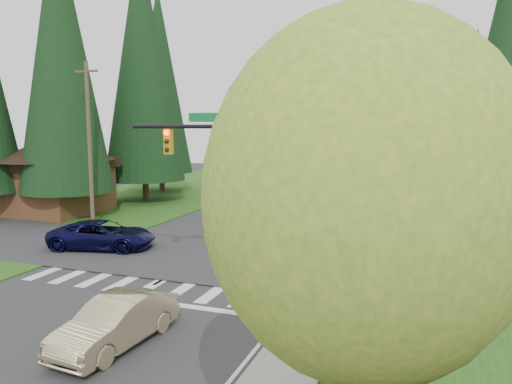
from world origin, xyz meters
The scene contains 32 objects.
ground centered at (0.00, 0.00, 0.00)m, with size 120.00×120.00×0.00m, color #28282B.
grass_east centered at (13.00, 20.00, 0.03)m, with size 14.00×110.00×0.06m, color #234412.
grass_west centered at (-13.00, 20.00, 0.03)m, with size 14.00×110.00×0.06m, color #234412.
cross_street centered at (0.00, 8.00, 0.00)m, with size 120.00×8.00×0.10m, color #28282B.
sidewalk_east centered at (6.90, 22.00, 0.07)m, with size 1.80×80.00×0.13m, color gray.
curb_east centered at (6.05, 22.00, 0.07)m, with size 0.20×80.00×0.13m, color gray.
stone_wall_north centered at (8.60, 30.00, 0.35)m, with size 0.70×40.00×0.70m, color #4C4438.
traffic_signal centered at (4.37, 4.50, 4.98)m, with size 8.70×0.37×6.80m.
brown_building centered at (-15.00, 15.00, 3.14)m, with size 8.40×8.40×5.40m.
utility_pole centered at (-9.50, 12.00, 5.14)m, with size 1.60×0.24×10.00m.
decid_tree_0 centered at (9.20, 14.00, 5.60)m, with size 4.80×4.80×8.37m.
decid_tree_1 centered at (9.30, 21.00, 5.80)m, with size 5.20×5.20×8.80m.
decid_tree_2 centered at (9.10, 28.00, 5.93)m, with size 5.00×5.00×8.82m.
decid_tree_3 centered at (9.20, 35.00, 5.66)m, with size 5.00×5.00×8.55m.
decid_tree_4 centered at (9.30, 42.00, 6.06)m, with size 5.40×5.40×9.18m.
decid_tree_5 centered at (9.10, 49.00, 5.53)m, with size 4.80×4.80×8.30m.
decid_tree_6 centered at (9.20, 56.00, 5.86)m, with size 5.20×5.20×8.86m.
decid_tree_south centered at (9.30, -6.00, 5.27)m, with size 4.60×4.60×7.92m.
conifer_w_a centered at (-13.00, 14.00, 10.79)m, with size 6.12×6.12×19.80m.
conifer_w_b centered at (-16.00, 18.00, 9.79)m, with size 5.44×5.44×17.80m.
conifer_w_c centered at (-12.00, 22.00, 11.29)m, with size 6.46×6.46×20.80m.
conifer_w_e centered at (-14.00, 28.00, 10.29)m, with size 5.78×5.78×18.80m.
conifer_e_a centered at (14.00, 20.00, 9.79)m, with size 5.44×5.44×17.80m.
conifer_e_b centered at (15.00, 34.00, 10.79)m, with size 6.12×6.12×19.80m.
conifer_e_c centered at (14.00, 48.00, 9.29)m, with size 5.10×5.10×16.80m.
sedan_champagne centered at (1.87, -1.65, 0.70)m, with size 1.48×4.26×1.40m, color tan.
suv_navy centered at (-5.44, 7.53, 0.73)m, with size 2.41×5.22×1.45m, color black.
parked_car_a centered at (4.20, 14.21, 0.71)m, with size 1.68×4.18×1.43m, color #A7A7AC.
parked_car_b centered at (5.60, 24.37, 0.77)m, with size 2.16×5.32×1.54m, color slate.
parked_car_c centered at (5.60, 32.38, 0.79)m, with size 1.67×4.78×1.58m, color #ABACB0.
parked_car_d centered at (4.20, 37.56, 0.72)m, with size 1.70×4.21×1.44m, color white.
parked_car_e centered at (4.20, 45.96, 0.76)m, with size 2.13×5.24×1.52m, color #ABAAAF.
Camera 1 is at (10.21, -13.05, 6.29)m, focal length 35.00 mm.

